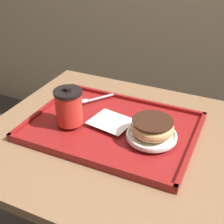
# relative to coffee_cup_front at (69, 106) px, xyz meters

# --- Properties ---
(cafe_table) EXTENTS (0.82, 0.71, 0.74)m
(cafe_table) POSITION_rel_coffee_cup_front_xyz_m (0.16, 0.03, -0.26)
(cafe_table) COLOR #846042
(cafe_table) RESTS_ON ground_plane
(serving_tray) EXTENTS (0.51, 0.37, 0.02)m
(serving_tray) POSITION_rel_coffee_cup_front_xyz_m (0.12, 0.05, -0.07)
(serving_tray) COLOR maroon
(serving_tray) RESTS_ON cafe_table
(napkin_paper) EXTENTS (0.14, 0.12, 0.00)m
(napkin_paper) POSITION_rel_coffee_cup_front_xyz_m (0.12, 0.05, -0.05)
(napkin_paper) COLOR white
(napkin_paper) RESTS_ON serving_tray
(coffee_cup_front) EXTENTS (0.09, 0.09, 0.12)m
(coffee_cup_front) POSITION_rel_coffee_cup_front_xyz_m (0.00, 0.00, 0.00)
(coffee_cup_front) COLOR red
(coffee_cup_front) RESTS_ON serving_tray
(plate_with_chocolate_donut) EXTENTS (0.15, 0.15, 0.01)m
(plate_with_chocolate_donut) POSITION_rel_coffee_cup_front_xyz_m (0.26, 0.03, -0.05)
(plate_with_chocolate_donut) COLOR white
(plate_with_chocolate_donut) RESTS_ON serving_tray
(donut_chocolate_glazed) EXTENTS (0.12, 0.12, 0.04)m
(donut_chocolate_glazed) POSITION_rel_coffee_cup_front_xyz_m (0.26, 0.03, -0.02)
(donut_chocolate_glazed) COLOR #DBB270
(donut_chocolate_glazed) RESTS_ON plate_with_chocolate_donut
(spoon) EXTENTS (0.09, 0.12, 0.01)m
(spoon) POSITION_rel_coffee_cup_front_xyz_m (-0.01, 0.14, -0.05)
(spoon) COLOR silver
(spoon) RESTS_ON serving_tray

